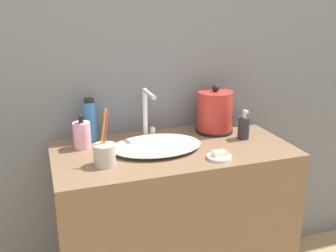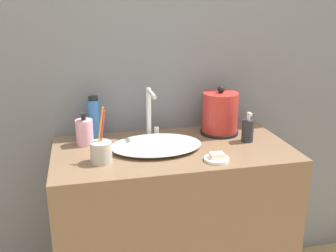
{
  "view_description": "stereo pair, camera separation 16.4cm",
  "coord_description": "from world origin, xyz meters",
  "views": [
    {
      "loc": [
        -0.53,
        -1.22,
        1.43
      ],
      "look_at": [
        -0.02,
        0.26,
        0.92
      ],
      "focal_mm": 42.0,
      "sensor_mm": 36.0,
      "label": 1
    },
    {
      "loc": [
        -0.37,
        -1.26,
        1.43
      ],
      "look_at": [
        -0.02,
        0.26,
        0.92
      ],
      "focal_mm": 42.0,
      "sensor_mm": 36.0,
      "label": 2
    }
  ],
  "objects": [
    {
      "name": "toothbrush_cup",
      "position": [
        -0.31,
        0.17,
        0.86
      ],
      "size": [
        0.08,
        0.08,
        0.22
      ],
      "color": "#B7B2A8",
      "rests_on": "vanity_counter"
    },
    {
      "name": "mouthwash_bottle",
      "position": [
        -0.32,
        0.46,
        0.91
      ],
      "size": [
        0.06,
        0.06,
        0.2
      ],
      "color": "#3370B7",
      "rests_on": "vanity_counter"
    },
    {
      "name": "soap_dish",
      "position": [
        0.14,
        0.09,
        0.83
      ],
      "size": [
        0.1,
        0.1,
        0.03
      ],
      "color": "white",
      "rests_on": "vanity_counter"
    },
    {
      "name": "lotion_bottle",
      "position": [
        -0.36,
        0.38,
        0.87
      ],
      "size": [
        0.07,
        0.07,
        0.15
      ],
      "color": "#EAA8C6",
      "rests_on": "vanity_counter"
    },
    {
      "name": "vanity_counter",
      "position": [
        0.0,
        0.26,
        0.41
      ],
      "size": [
        1.01,
        0.52,
        0.82
      ],
      "color": "brown",
      "rests_on": "ground_plane"
    },
    {
      "name": "shampoo_bottle",
      "position": [
        0.34,
        0.27,
        0.87
      ],
      "size": [
        0.05,
        0.05,
        0.14
      ],
      "color": "#28282D",
      "rests_on": "vanity_counter"
    },
    {
      "name": "faucet",
      "position": [
        -0.07,
        0.42,
        0.95
      ],
      "size": [
        0.06,
        0.16,
        0.23
      ],
      "color": "silver",
      "rests_on": "vanity_counter"
    },
    {
      "name": "electric_kettle",
      "position": [
        0.26,
        0.4,
        0.91
      ],
      "size": [
        0.18,
        0.18,
        0.23
      ],
      "color": "black",
      "rests_on": "vanity_counter"
    },
    {
      "name": "wall_back",
      "position": [
        0.0,
        0.54,
        1.3
      ],
      "size": [
        6.0,
        0.04,
        2.6
      ],
      "color": "slate",
      "rests_on": "ground_plane"
    },
    {
      "name": "sink_basin",
      "position": [
        -0.07,
        0.26,
        0.83
      ],
      "size": [
        0.39,
        0.27,
        0.04
      ],
      "color": "white",
      "rests_on": "vanity_counter"
    }
  ]
}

